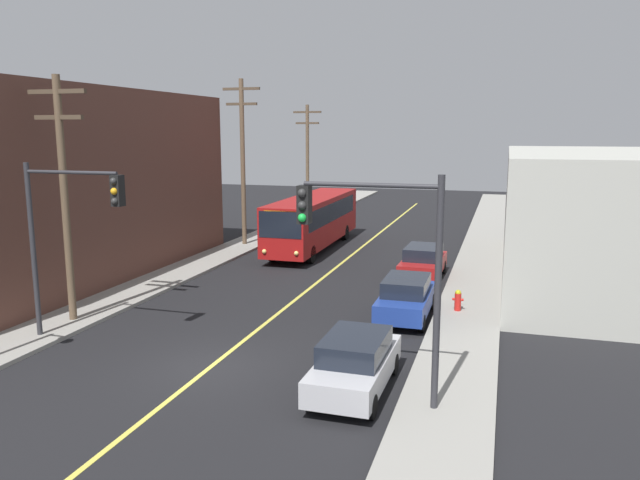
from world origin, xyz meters
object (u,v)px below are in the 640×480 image
Objects in this scene: traffic_signal_left_corner at (68,219)px; utility_pole_far at (307,155)px; parked_car_red at (423,262)px; utility_pole_near at (64,188)px; parked_car_silver at (355,362)px; utility_pole_mid at (243,155)px; fire_hydrant at (458,300)px; parked_car_blue at (406,297)px; city_bus at (313,219)px; traffic_signal_right_corner at (378,246)px.

utility_pole_far is at bearing 93.88° from traffic_signal_left_corner.
traffic_signal_left_corner is at bearing -128.34° from parked_car_red.
parked_car_silver is at bearing -14.12° from utility_pole_near.
utility_pole_near is 16.40m from utility_pole_mid.
utility_pole_near is at bearing -158.82° from fire_hydrant.
fire_hydrant is (2.12, -5.60, -0.26)m from parked_car_red.
parked_car_blue is 0.74× the size of traffic_signal_left_corner.
parked_car_red is at bearing 110.72° from fire_hydrant.
city_bus is 9.60m from parked_car_red.
utility_pole_far is at bearing 110.82° from traffic_signal_right_corner.
parked_car_blue is 17.86m from utility_pole_mid.
traffic_signal_left_corner is (1.61, -1.86, -0.83)m from utility_pole_near.
utility_pole_mid reaches higher than parked_car_silver.
parked_car_red is 16.72m from traffic_signal_left_corner.
city_bus is 14.91m from utility_pole_far.
city_bus is at bearing 110.60° from parked_car_silver.
parked_car_silver and parked_car_blue have the same top height.
traffic_signal_right_corner is (12.43, -3.68, -0.83)m from utility_pole_near.
parked_car_red is at bearing -24.44° from utility_pole_mid.
parked_car_silver is 13.92m from parked_car_red.
fire_hydrant is at bearing 30.54° from traffic_signal_left_corner.
fire_hydrant is at bearing -50.09° from city_bus.
fire_hydrant is (1.44, 9.05, -3.72)m from traffic_signal_right_corner.
parked_car_blue is (0.28, 7.19, 0.00)m from parked_car_silver.
utility_pole_far is 29.41m from fire_hydrant.
utility_pole_far reaches higher than city_bus.
traffic_signal_left_corner reaches higher than parked_car_red.
traffic_signal_left_corner is at bearing -84.43° from utility_pole_mid.
utility_pole_far is 1.52× the size of traffic_signal_left_corner.
parked_car_blue is 0.49× the size of utility_pole_near.
utility_pole_far reaches higher than parked_car_blue.
parked_car_blue is at bearing -149.11° from fire_hydrant.
utility_pole_mid is 18.39m from traffic_signal_left_corner.
city_bus is 2.74× the size of parked_car_red.
traffic_signal_right_corner is at bearing -68.29° from city_bus.
utility_pole_near reaches higher than traffic_signal_left_corner.
parked_car_silver is at bearing 135.01° from traffic_signal_right_corner.
parked_car_blue is 0.74× the size of traffic_signal_right_corner.
utility_pole_far reaches higher than utility_pole_near.
utility_pole_far reaches higher than fire_hydrant.
utility_pole_mid is at bearing 155.56° from parked_car_red.
parked_car_silver is 10.72m from traffic_signal_left_corner.
traffic_signal_left_corner is at bearing -149.46° from fire_hydrant.
utility_pole_mid is 14.20m from utility_pole_far.
utility_pole_mid is (-12.15, 12.15, 4.88)m from parked_car_blue.
traffic_signal_left_corner is at bearing 173.85° from parked_car_silver.
traffic_signal_right_corner reaches higher than fire_hydrant.
parked_car_red is 23.57m from utility_pole_far.
traffic_signal_left_corner is at bearing -86.12° from utility_pole_far.
utility_pole_far reaches higher than traffic_signal_right_corner.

